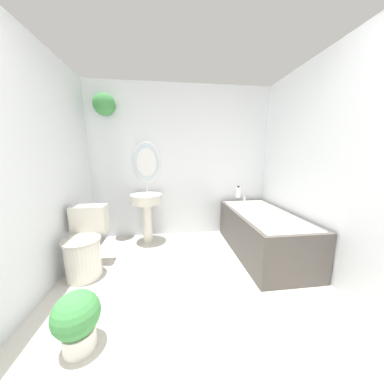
# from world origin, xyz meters

# --- Properties ---
(wall_back) EXTENTS (2.95, 0.30, 2.40)m
(wall_back) POSITION_xyz_m (-0.08, 2.68, 1.25)
(wall_back) COLOR silver
(wall_back) RESTS_ON ground_plane
(wall_left) EXTENTS (0.06, 2.77, 2.40)m
(wall_left) POSITION_xyz_m (-1.45, 1.33, 1.20)
(wall_left) COLOR silver
(wall_left) RESTS_ON ground_plane
(wall_right) EXTENTS (0.06, 2.77, 2.40)m
(wall_right) POSITION_xyz_m (1.45, 1.33, 1.20)
(wall_right) COLOR silver
(wall_right) RESTS_ON ground_plane
(toilet) EXTENTS (0.38, 0.56, 0.74)m
(toilet) POSITION_xyz_m (-1.16, 1.66, 0.33)
(toilet) COLOR beige
(toilet) RESTS_ON ground_plane
(pedestal_sink) EXTENTS (0.46, 0.46, 0.85)m
(pedestal_sink) POSITION_xyz_m (-0.56, 2.38, 0.58)
(pedestal_sink) COLOR beige
(pedestal_sink) RESTS_ON ground_plane
(bathtub) EXTENTS (0.74, 1.51, 0.65)m
(bathtub) POSITION_xyz_m (1.02, 1.85, 0.30)
(bathtub) COLOR #4C4742
(bathtub) RESTS_ON ground_plane
(shampoo_bottle) EXTENTS (0.07, 0.07, 0.19)m
(shampoo_bottle) POSITION_xyz_m (0.90, 2.48, 0.73)
(shampoo_bottle) COLOR white
(shampoo_bottle) RESTS_ON bathtub
(potted_plant) EXTENTS (0.30, 0.30, 0.43)m
(potted_plant) POSITION_xyz_m (-0.86, 0.73, 0.24)
(potted_plant) COLOR silver
(potted_plant) RESTS_ON ground_plane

